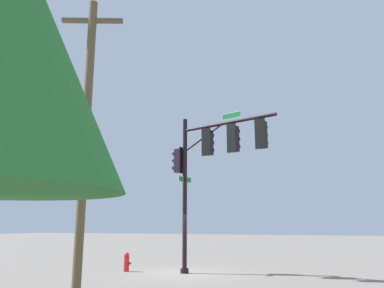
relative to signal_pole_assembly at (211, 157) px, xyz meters
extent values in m
plane|color=gray|center=(-1.36, 0.39, -4.98)|extent=(120.00, 120.00, 0.00)
cylinder|color=black|center=(-1.36, 0.39, -1.52)|extent=(0.20, 0.20, 6.92)
cylinder|color=black|center=(-1.36, 0.39, -4.88)|extent=(0.36, 0.36, 0.20)
cylinder|color=black|center=(0.83, -0.27, 1.40)|extent=(4.42, 1.44, 0.14)
cylinder|color=black|center=(-0.38, 0.09, 0.90)|extent=(2.03, 0.68, 1.07)
cube|color=black|center=(-0.11, 0.01, 0.65)|extent=(0.40, 0.43, 1.10)
cube|color=black|center=(-0.16, -0.18, 0.65)|extent=(0.44, 0.15, 1.22)
sphere|color=maroon|center=(-0.06, 0.21, 0.99)|extent=(0.22, 0.22, 0.22)
cylinder|color=black|center=(-0.05, 0.27, 1.04)|extent=(0.26, 0.19, 0.23)
sphere|color=#FFFC14|center=(-0.06, 0.21, 0.65)|extent=(0.22, 0.22, 0.22)
cylinder|color=black|center=(-0.05, 0.27, 0.70)|extent=(0.26, 0.19, 0.23)
sphere|color=#0B621E|center=(-0.06, 0.21, 0.31)|extent=(0.22, 0.22, 0.22)
cylinder|color=black|center=(-0.05, 0.27, 0.36)|extent=(0.26, 0.19, 0.23)
cube|color=black|center=(1.14, -0.36, 0.65)|extent=(0.42, 0.45, 1.10)
cube|color=black|center=(1.07, -0.55, 0.65)|extent=(0.43, 0.18, 1.22)
sphere|color=maroon|center=(1.21, -0.17, 0.99)|extent=(0.22, 0.22, 0.22)
cylinder|color=black|center=(1.23, -0.12, 1.04)|extent=(0.26, 0.21, 0.23)
sphere|color=#FFFC14|center=(1.21, -0.17, 0.65)|extent=(0.22, 0.22, 0.22)
cylinder|color=black|center=(1.23, -0.12, 0.70)|extent=(0.26, 0.21, 0.23)
sphere|color=#0B621E|center=(1.21, -0.17, 0.31)|extent=(0.22, 0.22, 0.22)
cylinder|color=black|center=(1.23, -0.12, 0.36)|extent=(0.26, 0.21, 0.23)
cube|color=black|center=(2.39, -0.74, 0.65)|extent=(0.40, 0.43, 1.10)
cube|color=black|center=(2.34, -0.93, 0.65)|extent=(0.43, 0.16, 1.22)
sphere|color=maroon|center=(2.45, -0.54, 0.99)|extent=(0.22, 0.22, 0.22)
cylinder|color=black|center=(2.46, -0.48, 1.04)|extent=(0.26, 0.20, 0.23)
sphere|color=#FFFC14|center=(2.45, -0.54, 0.65)|extent=(0.22, 0.22, 0.22)
cylinder|color=black|center=(2.46, -0.48, 0.70)|extent=(0.26, 0.20, 0.23)
sphere|color=#0B621E|center=(2.45, -0.54, 0.31)|extent=(0.22, 0.22, 0.22)
cylinder|color=black|center=(2.46, -0.48, 0.36)|extent=(0.26, 0.20, 0.23)
cube|color=black|center=(-1.70, 0.49, 0.00)|extent=(0.44, 0.41, 1.10)
cube|color=black|center=(-1.51, 0.43, 0.00)|extent=(0.16, 0.43, 1.22)
sphere|color=maroon|center=(-1.89, 0.55, 0.34)|extent=(0.22, 0.22, 0.22)
cylinder|color=black|center=(-1.95, 0.56, 0.39)|extent=(0.20, 0.26, 0.23)
sphere|color=#FFFC14|center=(-1.89, 0.55, 0.00)|extent=(0.22, 0.22, 0.22)
cylinder|color=black|center=(-1.95, 0.56, 0.05)|extent=(0.20, 0.26, 0.23)
sphere|color=#0B621E|center=(-1.89, 0.55, -0.34)|extent=(0.22, 0.22, 0.22)
cylinder|color=black|center=(-1.95, 0.56, -0.29)|extent=(0.20, 0.26, 0.23)
cube|color=white|center=(1.05, -0.33, 1.70)|extent=(0.91, 0.29, 0.26)
cube|color=#187D39|center=(1.05, -0.33, 1.70)|extent=(0.87, 0.29, 0.22)
cube|color=white|center=(-1.36, 0.39, -0.90)|extent=(0.29, 0.91, 0.26)
cube|color=#1F7828|center=(-1.36, 0.39, -0.90)|extent=(0.29, 0.87, 0.22)
cylinder|color=brown|center=(-1.55, -6.96, -0.66)|extent=(0.24, 0.24, 8.64)
cube|color=brown|center=(-1.55, -6.96, 3.06)|extent=(1.72, 0.76, 0.12)
cylinder|color=red|center=(-4.04, 0.06, -4.65)|extent=(0.24, 0.24, 0.65)
sphere|color=red|center=(-4.04, 0.06, -4.26)|extent=(0.22, 0.22, 0.22)
cylinder|color=red|center=(-3.89, 0.06, -4.62)|extent=(0.12, 0.10, 0.10)
camera|label=1|loc=(4.67, -15.48, -2.88)|focal=34.94mm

